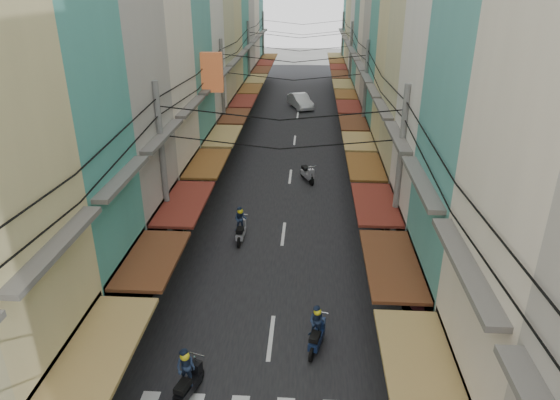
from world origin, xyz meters
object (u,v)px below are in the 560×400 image
at_px(white_car, 300,108).
at_px(bicycle, 488,357).
at_px(market_umbrella, 451,301).
at_px(traffic_sign, 425,335).

xyz_separation_m(white_car, bicycle, (7.33, -35.51, 0.00)).
relative_size(bicycle, market_umbrella, 0.64).
bearing_deg(white_car, traffic_sign, -102.92).
distance_m(white_car, market_umbrella, 36.26).
bearing_deg(market_umbrella, white_car, 99.09).
bearing_deg(traffic_sign, market_umbrella, 53.05).
bearing_deg(bicycle, traffic_sign, 131.44).
bearing_deg(bicycle, white_car, 21.29).
xyz_separation_m(white_car, traffic_sign, (4.61, -37.20, 2.16)).
relative_size(bicycle, traffic_sign, 0.58).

